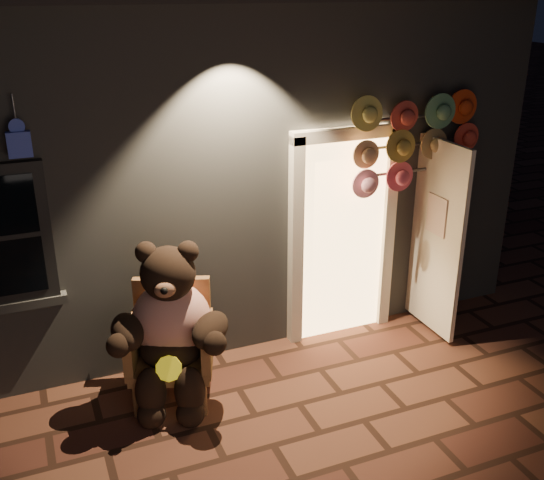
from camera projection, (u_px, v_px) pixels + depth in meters
ground at (274, 445)px, 5.11m from camera, size 60.00×60.00×0.00m
shop_building at (151, 132)px, 7.88m from camera, size 7.30×5.95×3.51m
wicker_armchair at (172, 341)px, 5.60m from camera, size 0.88×0.84×1.04m
teddy_bear at (171, 328)px, 5.40m from camera, size 1.03×0.97×1.51m
hat_rack at (412, 144)px, 6.15m from camera, size 1.39×0.22×2.45m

